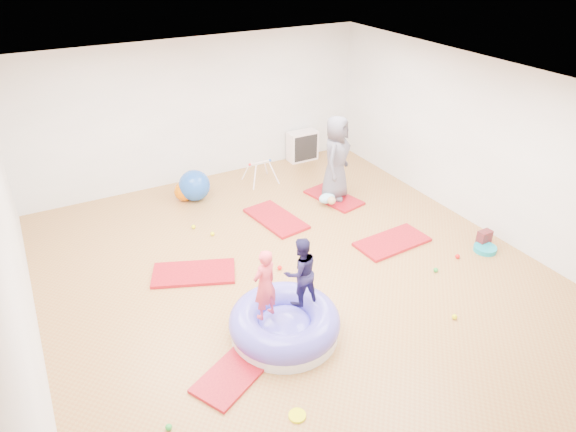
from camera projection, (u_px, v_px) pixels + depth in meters
room at (299, 193)px, 6.93m from camera, size 7.01×8.01×2.81m
gym_mat_front_left at (236, 371)px, 5.98m from camera, size 1.19×0.97×0.04m
gym_mat_mid_left at (194, 273)px, 7.67m from camera, size 1.35×1.02×0.05m
gym_mat_center_back at (276, 219)px, 9.09m from camera, size 0.78×1.30×0.05m
gym_mat_right at (392, 242)px, 8.42m from camera, size 1.25×0.68×0.05m
gym_mat_rear_right at (334, 198)px, 9.80m from camera, size 0.78×1.22×0.05m
inflatable_cushion at (285, 324)px, 6.47m from camera, size 1.41×1.41×0.44m
child_pink at (265, 281)px, 6.07m from camera, size 0.40×0.32×0.95m
child_navy at (301, 269)px, 6.30m from camera, size 0.46×0.36×0.94m
adult_caregiver at (336, 158)px, 9.41m from camera, size 0.92×0.88×1.59m
infant at (328, 199)px, 9.50m from camera, size 0.33×0.34×0.19m
ball_pit_balls at (315, 276)px, 7.58m from camera, size 5.00×3.96×0.07m
exercise_ball_blue at (194, 185)px, 9.65m from camera, size 0.59×0.59×0.59m
exercise_ball_orange at (184, 191)px, 9.68m from camera, size 0.38×0.38×0.38m
infant_play_gym at (260, 169)px, 10.27m from camera, size 0.60×0.57×0.46m
cube_shelf at (303, 146)px, 11.29m from camera, size 0.65×0.32×0.65m
balance_disc at (485, 249)px, 8.22m from camera, size 0.36×0.36×0.08m
backpack at (484, 238)px, 8.32m from camera, size 0.23×0.15×0.26m
yellow_toy at (297, 416)px, 5.45m from camera, size 0.19×0.19×0.03m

